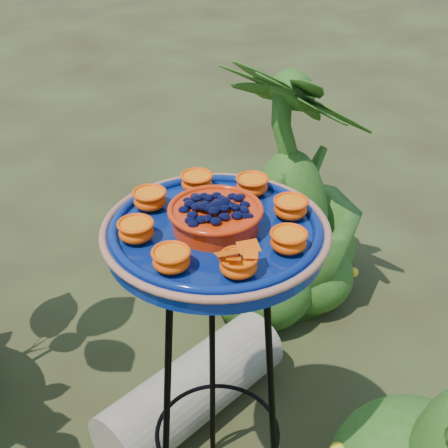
{
  "coord_description": "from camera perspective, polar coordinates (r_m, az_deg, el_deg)",
  "views": [
    {
      "loc": [
        -0.32,
        -0.96,
        1.52
      ],
      "look_at": [
        0.11,
        -0.08,
        0.89
      ],
      "focal_mm": 50.0,
      "sensor_mm": 36.0,
      "label": 1
    }
  ],
  "objects": [
    {
      "name": "tripod_stand",
      "position": [
        1.43,
        -0.66,
        -12.9
      ],
      "size": [
        0.39,
        0.39,
        0.83
      ],
      "rotation": [
        0.0,
        0.0,
        -0.36
      ],
      "color": "black",
      "rests_on": "ground"
    },
    {
      "name": "feeder_dish",
      "position": [
        1.19,
        -0.77,
        -0.44
      ],
      "size": [
        0.54,
        0.54,
        0.1
      ],
      "rotation": [
        0.0,
        0.0,
        -0.36
      ],
      "color": "navy",
      "rests_on": "tripod_stand"
    },
    {
      "name": "driftwood_log",
      "position": [
        1.93,
        -2.91,
        -14.88
      ],
      "size": [
        0.64,
        0.4,
        0.2
      ],
      "primitive_type": "cylinder",
      "rotation": [
        0.0,
        1.57,
        0.35
      ],
      "color": "gray",
      "rests_on": "ground"
    },
    {
      "name": "shrub_back_right",
      "position": [
        2.18,
        6.02,
        3.31
      ],
      "size": [
        0.68,
        0.68,
        0.94
      ],
      "primitive_type": "imported",
      "rotation": [
        0.0,
        0.0,
        1.96
      ],
      "color": "#254D14",
      "rests_on": "ground"
    }
  ]
}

